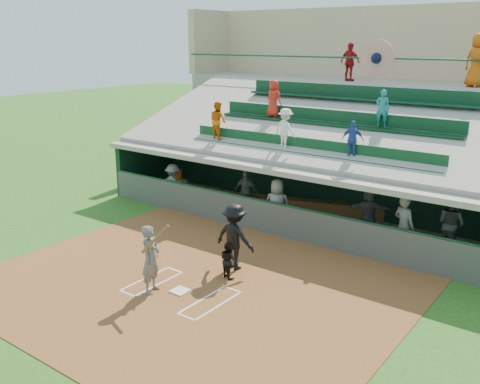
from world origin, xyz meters
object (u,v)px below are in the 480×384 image
Objects in this scene: home_plate at (180,291)px; white_table at (175,187)px; water_cooler at (177,175)px; catcher at (228,260)px; batter_at_plate at (151,259)px.

home_plate is 8.90m from white_table.
water_cooler is (-6.09, 6.48, 0.90)m from home_plate.
catcher is 1.31× the size of white_table.
batter_at_plate is 2.49× the size of white_table.
batter_at_plate is 8.83m from water_cooler.
batter_at_plate is at bearing -48.54° from white_table.
water_cooler is (-5.51, 6.90, 0.00)m from batter_at_plate.
home_plate is 8.94m from water_cooler.
catcher is (1.06, 1.86, -0.40)m from batter_at_plate.
home_plate is at bearing 36.06° from batter_at_plate.
catcher is at bearing 60.46° from batter_at_plate.
catcher is 8.30m from white_table.
white_table is at bearing -141.24° from water_cooler.
water_cooler reaches higher than white_table.
batter_at_plate is 8.85m from white_table.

